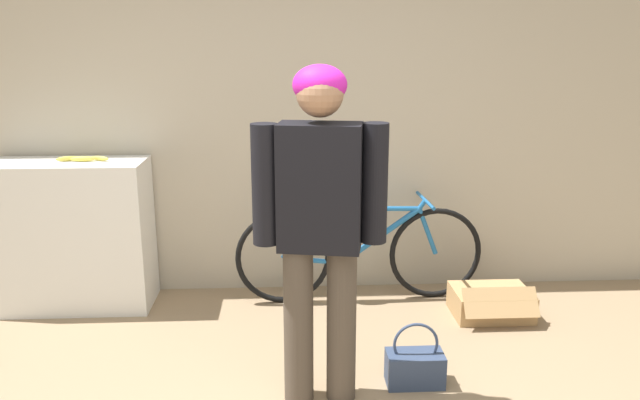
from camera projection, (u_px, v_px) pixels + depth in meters
name	position (u px, v px, depth m)	size (l,w,h in m)	color
wall_back	(281.00, 115.00, 4.45)	(8.00, 0.07, 2.60)	#B7AD99
side_shelf	(72.00, 235.00, 4.30)	(1.05, 0.46, 1.03)	white
person	(320.00, 212.00, 3.03)	(0.66, 0.28, 1.71)	#4C4238
bicycle	(360.00, 252.00, 4.42)	(1.77, 0.46, 0.74)	black
banana	(82.00, 159.00, 4.18)	(0.36, 0.09, 0.04)	#EAD64C
handbag	(415.00, 366.00, 3.38)	(0.31, 0.17, 0.36)	#334260
cardboard_box	(491.00, 302.00, 4.23)	(0.51, 0.44, 0.25)	tan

